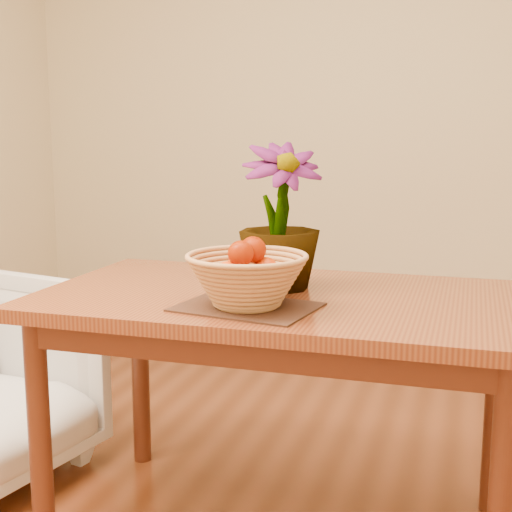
# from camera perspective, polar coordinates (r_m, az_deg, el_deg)

# --- Properties ---
(wall_back) EXTENTS (4.00, 0.02, 2.70)m
(wall_back) POSITION_cam_1_polar(r_m,az_deg,el_deg) (3.94, 9.58, 11.71)
(wall_back) COLOR beige
(wall_back) RESTS_ON floor
(table) EXTENTS (1.40, 0.80, 0.75)m
(table) POSITION_cam_1_polar(r_m,az_deg,el_deg) (2.10, 2.02, -5.36)
(table) COLOR brown
(table) RESTS_ON floor
(placemat) EXTENTS (0.39, 0.32, 0.01)m
(placemat) POSITION_cam_1_polar(r_m,az_deg,el_deg) (1.91, -0.73, -4.10)
(placemat) COLOR #3E2116
(placemat) RESTS_ON table
(wicker_basket) EXTENTS (0.33, 0.33, 0.13)m
(wicker_basket) POSITION_cam_1_polar(r_m,az_deg,el_deg) (1.89, -0.73, -2.08)
(wicker_basket) COLOR tan
(wicker_basket) RESTS_ON placemat
(orange_pile) EXTENTS (0.16, 0.16, 0.13)m
(orange_pile) POSITION_cam_1_polar(r_m,az_deg,el_deg) (1.88, -0.72, -0.55)
(orange_pile) COLOR red
(orange_pile) RESTS_ON wicker_basket
(potted_plant) EXTENTS (0.33, 0.33, 0.44)m
(potted_plant) POSITION_cam_1_polar(r_m,az_deg,el_deg) (2.11, 1.92, 3.19)
(potted_plant) COLOR #164814
(potted_plant) RESTS_ON table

